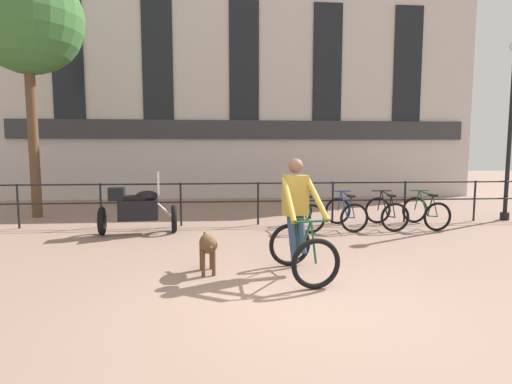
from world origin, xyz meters
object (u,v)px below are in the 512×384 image
(cyclist_with_bike, at_px, (299,223))
(dog, at_px, (208,246))
(parked_motorcycle, at_px, (138,208))
(parked_bicycle_near_lamp, at_px, (305,214))
(parked_bicycle_mid_left, at_px, (346,213))
(parked_bicycle_far_end, at_px, (426,212))
(street_lamp, at_px, (511,121))
(parked_bicycle_mid_right, at_px, (386,213))

(cyclist_with_bike, xyz_separation_m, dog, (-1.33, 0.07, -0.33))
(parked_motorcycle, height_order, parked_bicycle_near_lamp, parked_motorcycle)
(cyclist_with_bike, bearing_deg, parked_bicycle_mid_left, 53.83)
(parked_motorcycle, bearing_deg, parked_bicycle_far_end, -94.93)
(cyclist_with_bike, xyz_separation_m, street_lamp, (6.32, 4.07, 1.81))
(parked_bicycle_mid_left, distance_m, parked_bicycle_mid_right, 0.98)
(parked_bicycle_mid_right, bearing_deg, street_lamp, -166.87)
(parked_bicycle_near_lamp, relative_size, street_lamp, 0.25)
(parked_bicycle_near_lamp, relative_size, parked_bicycle_far_end, 1.03)
(cyclist_with_bike, relative_size, parked_bicycle_mid_right, 1.51)
(cyclist_with_bike, xyz_separation_m, parked_motorcycle, (-2.94, 3.12, -0.20))
(parked_bicycle_far_end, xyz_separation_m, street_lamp, (2.57, 0.73, 2.21))
(parked_bicycle_mid_left, distance_m, street_lamp, 5.10)
(cyclist_with_bike, bearing_deg, parked_bicycle_far_end, 33.70)
(parked_bicycle_mid_left, xyz_separation_m, parked_bicycle_far_end, (1.96, -0.00, 0.00))
(parked_motorcycle, relative_size, street_lamp, 0.37)
(dog, distance_m, parked_bicycle_far_end, 6.04)
(parked_bicycle_near_lamp, distance_m, parked_bicycle_far_end, 2.93)
(cyclist_with_bike, relative_size, parked_bicycle_mid_left, 1.48)
(street_lamp, bearing_deg, parked_bicycle_mid_left, -170.85)
(parked_bicycle_mid_left, relative_size, street_lamp, 0.25)
(parked_bicycle_mid_left, xyz_separation_m, street_lamp, (4.53, 0.73, 2.21))
(parked_bicycle_near_lamp, distance_m, parked_bicycle_mid_right, 1.96)
(parked_motorcycle, bearing_deg, parked_bicycle_mid_left, -94.16)
(cyclist_with_bike, xyz_separation_m, parked_bicycle_mid_left, (1.79, 3.34, -0.41))
(parked_bicycle_mid_right, relative_size, parked_bicycle_far_end, 1.01)
(parked_motorcycle, xyz_separation_m, parked_bicycle_mid_right, (5.70, 0.22, -0.20))
(parked_motorcycle, height_order, parked_bicycle_far_end, parked_motorcycle)
(cyclist_with_bike, distance_m, parked_bicycle_far_end, 5.03)
(parked_bicycle_mid_left, relative_size, parked_bicycle_far_end, 1.03)
(parked_bicycle_mid_left, bearing_deg, street_lamp, -174.11)
(parked_bicycle_mid_right, bearing_deg, cyclist_with_bike, 51.89)
(cyclist_with_bike, height_order, parked_bicycle_mid_right, cyclist_with_bike)
(dog, relative_size, parked_motorcycle, 0.56)
(cyclist_with_bike, height_order, street_lamp, street_lamp)
(parked_motorcycle, height_order, street_lamp, street_lamp)
(cyclist_with_bike, xyz_separation_m, parked_bicycle_far_end, (3.74, 3.34, -0.41))
(parked_bicycle_near_lamp, relative_size, parked_bicycle_mid_left, 1.00)
(parked_bicycle_mid_right, height_order, parked_bicycle_far_end, same)
(parked_bicycle_mid_left, relative_size, parked_bicycle_mid_right, 1.02)
(dog, bearing_deg, parked_bicycle_far_end, 25.48)
(parked_bicycle_near_lamp, height_order, parked_bicycle_mid_right, same)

